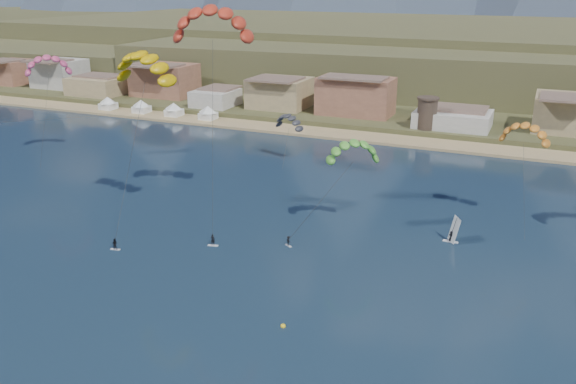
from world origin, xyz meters
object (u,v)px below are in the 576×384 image
at_px(kitesurfer_yellow, 144,63).
at_px(kitesurfer_green, 353,148).
at_px(windsurfer, 452,234).
at_px(watchtower, 427,113).
at_px(kitesurfer_red, 212,18).
at_px(buoy, 283,326).

distance_m(kitesurfer_yellow, kitesurfer_green, 36.15).
xyz_separation_m(kitesurfer_green, windsurfer, (16.30, 2.66, -13.12)).
relative_size(kitesurfer_yellow, windsurfer, 7.24).
distance_m(watchtower, windsurfer, 70.18).
height_order(watchtower, kitesurfer_yellow, kitesurfer_yellow).
xyz_separation_m(kitesurfer_red, kitesurfer_green, (23.37, 2.57, -19.61)).
height_order(kitesurfer_yellow, buoy, kitesurfer_yellow).
bearing_deg(kitesurfer_red, kitesurfer_yellow, -146.59).
bearing_deg(kitesurfer_yellow, buoy, -33.04).
bearing_deg(watchtower, kitesurfer_green, -88.99).
bearing_deg(buoy, kitesurfer_green, 92.75).
relative_size(kitesurfer_green, windsurfer, 4.31).
bearing_deg(kitesurfer_red, windsurfer, 7.51).
bearing_deg(watchtower, kitesurfer_red, -106.86).
relative_size(watchtower, windsurfer, 2.02).
xyz_separation_m(watchtower, buoy, (2.73, -101.35, -6.26)).
bearing_deg(kitesurfer_yellow, kitesurfer_green, 14.91).
bearing_deg(windsurfer, buoy, -113.80).
bearing_deg(kitesurfer_green, buoy, -87.25).
relative_size(watchtower, kitesurfer_red, 0.23).
bearing_deg(kitesurfer_yellow, watchtower, 68.34).
relative_size(kitesurfer_red, windsurfer, 8.84).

